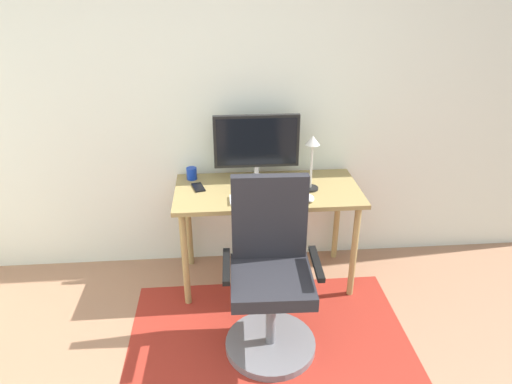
% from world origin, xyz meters
% --- Properties ---
extents(wall_back, '(6.00, 0.10, 2.60)m').
position_xyz_m(wall_back, '(0.00, 2.20, 1.30)').
color(wall_back, silver).
rests_on(wall_back, ground).
extents(area_rug, '(1.74, 1.10, 0.01)m').
position_xyz_m(area_rug, '(0.25, 1.22, 0.00)').
color(area_rug, maroon).
rests_on(area_rug, ground).
extents(desk, '(1.26, 0.60, 0.74)m').
position_xyz_m(desk, '(0.30, 1.83, 0.65)').
color(desk, olive).
rests_on(desk, ground).
extents(monitor, '(0.59, 0.18, 0.47)m').
position_xyz_m(monitor, '(0.24, 1.99, 1.01)').
color(monitor, '#B2B2B7').
rests_on(monitor, desk).
extents(keyboard, '(0.43, 0.13, 0.02)m').
position_xyz_m(keyboard, '(0.25, 1.66, 0.75)').
color(keyboard, white).
rests_on(keyboard, desk).
extents(computer_mouse, '(0.06, 0.10, 0.03)m').
position_xyz_m(computer_mouse, '(0.55, 1.63, 0.76)').
color(computer_mouse, white).
rests_on(computer_mouse, desk).
extents(coffee_cup, '(0.07, 0.07, 0.09)m').
position_xyz_m(coffee_cup, '(-0.22, 2.04, 0.78)').
color(coffee_cup, '#1233A3').
rests_on(coffee_cup, desk).
extents(cell_phone, '(0.10, 0.15, 0.01)m').
position_xyz_m(cell_phone, '(-0.17, 1.88, 0.74)').
color(cell_phone, black).
rests_on(cell_phone, desk).
extents(desk_lamp, '(0.11, 0.11, 0.38)m').
position_xyz_m(desk_lamp, '(0.59, 1.80, 1.00)').
color(desk_lamp, black).
rests_on(desk_lamp, desk).
extents(office_chair, '(0.55, 0.55, 1.06)m').
position_xyz_m(office_chair, '(0.25, 1.18, 0.43)').
color(office_chair, slate).
rests_on(office_chair, ground).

